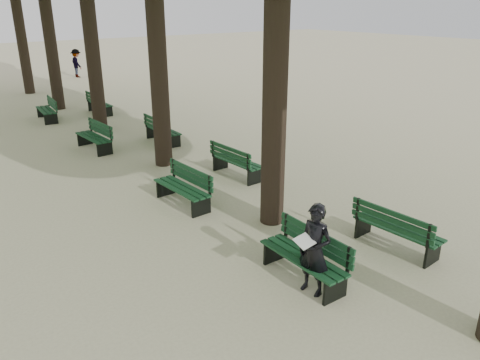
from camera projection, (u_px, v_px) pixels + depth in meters
ground at (324, 310)px, 7.51m from camera, size 120.00×120.00×0.00m
bench_left_0 at (303, 266)px, 8.26m from camera, size 0.63×1.82×0.92m
bench_left_1 at (182, 194)px, 11.34m from camera, size 0.64×1.82×0.92m
bench_left_2 at (94, 142)px, 15.57m from camera, size 0.66×1.83×0.92m
bench_left_3 at (47, 114)px, 19.47m from camera, size 0.74×1.85×0.92m
bench_right_0 at (396, 236)px, 9.31m from camera, size 0.66×1.83×0.92m
bench_right_1 at (237, 167)px, 13.21m from camera, size 0.63×1.82×0.92m
bench_right_2 at (163, 135)px, 16.43m from camera, size 0.62×1.82×0.92m
bench_right_3 at (100, 107)px, 20.71m from camera, size 0.61×1.81×0.92m
man_with_map at (315, 250)px, 7.72m from camera, size 0.65×0.69×1.62m
pedestrian_b at (77, 63)px, 30.55m from camera, size 0.37×1.17×1.80m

